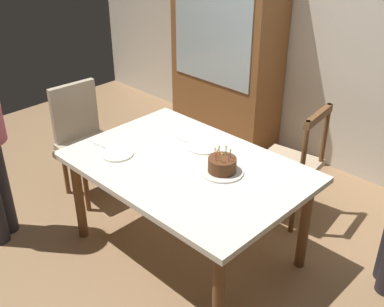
{
  "coord_description": "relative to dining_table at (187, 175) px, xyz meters",
  "views": [
    {
      "loc": [
        1.89,
        -1.88,
        2.29
      ],
      "look_at": [
        0.05,
        0.0,
        0.82
      ],
      "focal_mm": 43.97,
      "sensor_mm": 36.0,
      "label": 1
    }
  ],
  "objects": [
    {
      "name": "ground",
      "position": [
        0.0,
        0.0,
        -0.64
      ],
      "size": [
        6.4,
        6.4,
        0.0
      ],
      "primitive_type": "plane",
      "color": "#93704C"
    },
    {
      "name": "back_wall",
      "position": [
        0.0,
        1.85,
        0.66
      ],
      "size": [
        6.4,
        0.1,
        2.6
      ],
      "primitive_type": "cube",
      "color": "silver",
      "rests_on": "ground"
    },
    {
      "name": "dining_table",
      "position": [
        0.0,
        0.0,
        0.0
      ],
      "size": [
        1.56,
        1.07,
        0.72
      ],
      "color": "silver",
      "rests_on": "ground"
    },
    {
      "name": "birthday_cake",
      "position": [
        0.23,
        0.08,
        0.13
      ],
      "size": [
        0.28,
        0.28,
        0.17
      ],
      "color": "silver",
      "rests_on": "dining_table"
    },
    {
      "name": "plate_near_celebrant",
      "position": [
        -0.43,
        -0.24,
        0.09
      ],
      "size": [
        0.22,
        0.22,
        0.01
      ],
      "primitive_type": "cylinder",
      "color": "white",
      "rests_on": "dining_table"
    },
    {
      "name": "plate_far_side",
      "position": [
        -0.08,
        0.24,
        0.09
      ],
      "size": [
        0.22,
        0.22,
        0.01
      ],
      "primitive_type": "cylinder",
      "color": "white",
      "rests_on": "dining_table"
    },
    {
      "name": "fork_near_celebrant",
      "position": [
        -0.59,
        -0.24,
        0.08
      ],
      "size": [
        0.18,
        0.04,
        0.01
      ],
      "primitive_type": "cube",
      "rotation": [
        0.0,
        0.0,
        0.14
      ],
      "color": "silver",
      "rests_on": "dining_table"
    },
    {
      "name": "fork_far_side",
      "position": [
        -0.24,
        0.22,
        0.08
      ],
      "size": [
        0.18,
        0.02,
        0.01
      ],
      "primitive_type": "cube",
      "rotation": [
        0.0,
        0.0,
        -0.0
      ],
      "color": "silver",
      "rests_on": "dining_table"
    },
    {
      "name": "chair_spindle_back",
      "position": [
        0.26,
        0.86,
        -0.18
      ],
      "size": [
        0.49,
        0.49,
        0.95
      ],
      "color": "tan",
      "rests_on": "ground"
    },
    {
      "name": "chair_upholstered",
      "position": [
        -1.17,
        -0.03,
        -0.11
      ],
      "size": [
        0.47,
        0.47,
        0.95
      ],
      "color": "tan",
      "rests_on": "ground"
    },
    {
      "name": "china_cabinet",
      "position": [
        -1.0,
        1.56,
        0.31
      ],
      "size": [
        1.1,
        0.45,
        1.9
      ],
      "color": "brown",
      "rests_on": "ground"
    }
  ]
}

